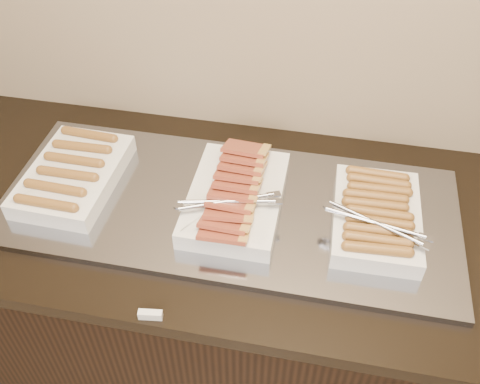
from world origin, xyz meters
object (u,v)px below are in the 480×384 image
counter (230,304)px  warming_tray (228,206)px  dish_left (73,174)px  dish_right (376,217)px  dish_center (235,196)px

counter → warming_tray: size_ratio=1.72×
counter → dish_left: size_ratio=5.94×
counter → dish_right: dish_right is taller
counter → dish_center: bearing=-10.3°
dish_right → dish_left: bearing=178.4°
counter → dish_right: 0.63m
dish_left → dish_right: (0.81, -0.00, 0.01)m
warming_tray → dish_left: bearing=180.0°
warming_tray → dish_left: (-0.43, 0.00, 0.04)m
counter → dish_left: bearing=180.0°
counter → dish_center: dish_center is taller
warming_tray → dish_left: size_ratio=3.46×
warming_tray → dish_right: (0.38, -0.00, 0.04)m
warming_tray → counter: bearing=180.0°
dish_center → dish_left: bearing=179.5°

